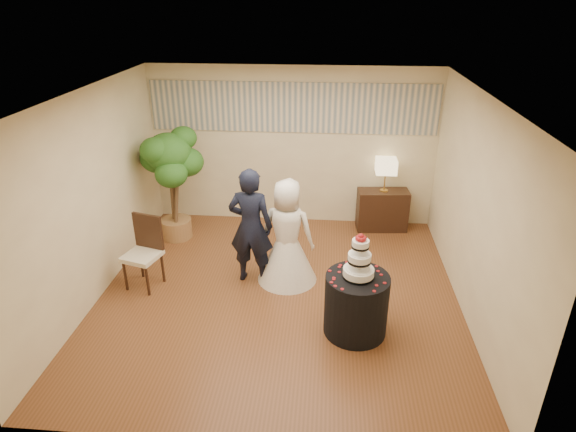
# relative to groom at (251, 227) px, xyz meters

# --- Properties ---
(floor) EXTENTS (5.00, 5.00, 0.00)m
(floor) POSITION_rel_groom_xyz_m (0.43, -0.38, -0.87)
(floor) COLOR brown
(floor) RESTS_ON ground
(ceiling) EXTENTS (5.00, 5.00, 0.00)m
(ceiling) POSITION_rel_groom_xyz_m (0.43, -0.38, 1.93)
(ceiling) COLOR white
(ceiling) RESTS_ON wall_back
(wall_back) EXTENTS (5.00, 0.06, 2.80)m
(wall_back) POSITION_rel_groom_xyz_m (0.43, 2.12, 0.53)
(wall_back) COLOR beige
(wall_back) RESTS_ON ground
(wall_front) EXTENTS (5.00, 0.06, 2.80)m
(wall_front) POSITION_rel_groom_xyz_m (0.43, -2.88, 0.53)
(wall_front) COLOR beige
(wall_front) RESTS_ON ground
(wall_left) EXTENTS (0.06, 5.00, 2.80)m
(wall_left) POSITION_rel_groom_xyz_m (-2.07, -0.38, 0.53)
(wall_left) COLOR beige
(wall_left) RESTS_ON ground
(wall_right) EXTENTS (0.06, 5.00, 2.80)m
(wall_right) POSITION_rel_groom_xyz_m (2.93, -0.38, 0.53)
(wall_right) COLOR beige
(wall_right) RESTS_ON ground
(mural_border) EXTENTS (4.90, 0.02, 0.85)m
(mural_border) POSITION_rel_groom_xyz_m (0.43, 2.10, 1.23)
(mural_border) COLOR #A6A596
(mural_border) RESTS_ON wall_back
(groom) EXTENTS (0.67, 0.48, 1.75)m
(groom) POSITION_rel_groom_xyz_m (0.00, 0.00, 0.00)
(groom) COLOR black
(groom) RESTS_ON floor
(bride) EXTENTS (1.02, 1.02, 1.57)m
(bride) POSITION_rel_groom_xyz_m (0.51, 0.05, -0.09)
(bride) COLOR white
(bride) RESTS_ON floor
(cake_table) EXTENTS (0.91, 0.91, 0.80)m
(cake_table) POSITION_rel_groom_xyz_m (1.47, -1.08, -0.47)
(cake_table) COLOR black
(cake_table) RESTS_ON floor
(wedding_cake) EXTENTS (0.38, 0.38, 0.58)m
(wedding_cake) POSITION_rel_groom_xyz_m (1.47, -1.08, 0.22)
(wedding_cake) COLOR white
(wedding_cake) RESTS_ON cake_table
(console) EXTENTS (0.91, 0.46, 0.73)m
(console) POSITION_rel_groom_xyz_m (2.05, 1.86, -0.51)
(console) COLOR black
(console) RESTS_ON floor
(table_lamp) EXTENTS (0.35, 0.35, 0.58)m
(table_lamp) POSITION_rel_groom_xyz_m (2.05, 1.86, 0.15)
(table_lamp) COLOR beige
(table_lamp) RESTS_ON console
(ficus_tree) EXTENTS (1.27, 1.27, 1.96)m
(ficus_tree) POSITION_rel_groom_xyz_m (-1.52, 1.22, 0.10)
(ficus_tree) COLOR #295E1D
(ficus_tree) RESTS_ON floor
(side_chair) EXTENTS (0.60, 0.61, 1.05)m
(side_chair) POSITION_rel_groom_xyz_m (-1.53, -0.31, -0.35)
(side_chair) COLOR black
(side_chair) RESTS_ON floor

